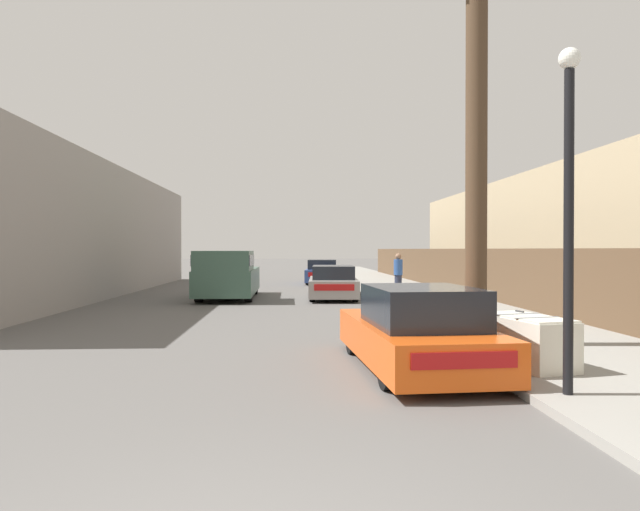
{
  "coord_description": "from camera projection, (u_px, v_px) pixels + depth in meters",
  "views": [
    {
      "loc": [
        0.28,
        -2.92,
        1.89
      ],
      "look_at": [
        0.82,
        7.29,
        1.78
      ],
      "focal_mm": 32.0,
      "sensor_mm": 36.0,
      "label": 1
    }
  ],
  "objects": [
    {
      "name": "street_lamp",
      "position": [
        569.0,
        191.0,
        6.92
      ],
      "size": [
        0.26,
        0.26,
        4.21
      ],
      "color": "black",
      "rests_on": "sidewalk_curb"
    },
    {
      "name": "car_parked_far",
      "position": [
        322.0,
        272.0,
        31.39
      ],
      "size": [
        2.1,
        4.45,
        1.32
      ],
      "rotation": [
        0.0,
        0.0,
        -0.08
      ],
      "color": "#2D478C",
      "rests_on": "ground"
    },
    {
      "name": "pedestrian",
      "position": [
        398.0,
        274.0,
        22.08
      ],
      "size": [
        0.34,
        0.34,
        1.61
      ],
      "color": "#282D42",
      "rests_on": "sidewalk_curb"
    },
    {
      "name": "discarded_fridge",
      "position": [
        527.0,
        341.0,
        8.67
      ],
      "size": [
        1.05,
        1.67,
        0.78
      ],
      "rotation": [
        0.0,
        0.0,
        0.22
      ],
      "color": "silver",
      "rests_on": "sidewalk_curb"
    },
    {
      "name": "pickup_truck",
      "position": [
        228.0,
        275.0,
        21.54
      ],
      "size": [
        2.08,
        5.67,
        1.83
      ],
      "rotation": [
        0.0,
        0.0,
        3.14
      ],
      "color": "#385647",
      "rests_on": "ground"
    },
    {
      "name": "wooden_fence",
      "position": [
        450.0,
        269.0,
        24.7
      ],
      "size": [
        0.08,
        40.18,
        1.79
      ],
      "primitive_type": "cube",
      "color": "brown",
      "rests_on": "sidewalk_curb"
    },
    {
      "name": "parked_sports_car_red",
      "position": [
        416.0,
        332.0,
        8.93
      ],
      "size": [
        2.0,
        4.39,
        1.32
      ],
      "rotation": [
        0.0,
        0.0,
        0.07
      ],
      "color": "#E05114",
      "rests_on": "ground"
    },
    {
      "name": "car_parked_mid",
      "position": [
        333.0,
        283.0,
        21.66
      ],
      "size": [
        2.01,
        4.27,
        1.27
      ],
      "rotation": [
        0.0,
        0.0,
        -0.06
      ],
      "color": "gray",
      "rests_on": "ground"
    },
    {
      "name": "building_left_block",
      "position": [
        36.0,
        231.0,
        23.16
      ],
      "size": [
        7.0,
        25.07,
        5.23
      ],
      "primitive_type": "cube",
      "color": "gray",
      "rests_on": "ground"
    },
    {
      "name": "utility_pole",
      "position": [
        476.0,
        126.0,
        10.56
      ],
      "size": [
        1.8,
        0.4,
        7.97
      ],
      "color": "#4C3826",
      "rests_on": "sidewalk_curb"
    },
    {
      "name": "building_right_house",
      "position": [
        558.0,
        236.0,
        26.3
      ],
      "size": [
        6.0,
        23.9,
        4.98
      ],
      "primitive_type": "cube",
      "color": "tan",
      "rests_on": "ground"
    },
    {
      "name": "sidewalk_curb",
      "position": [
        397.0,
        288.0,
        26.67
      ],
      "size": [
        4.2,
        63.0,
        0.12
      ],
      "primitive_type": "cube",
      "color": "gray",
      "rests_on": "ground"
    }
  ]
}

